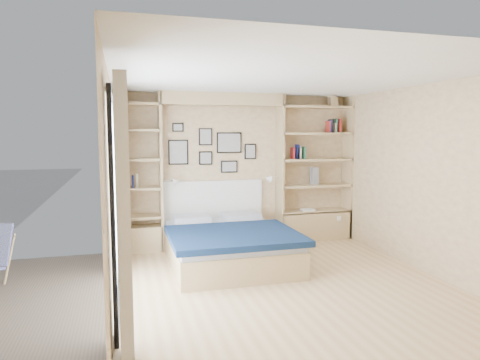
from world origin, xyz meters
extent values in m
plane|color=#DCB885|center=(0.00, 0.00, 0.00)|extent=(4.50, 4.50, 0.00)
plane|color=beige|center=(0.00, 2.25, 1.25)|extent=(4.00, 0.00, 4.00)
plane|color=beige|center=(0.00, -2.25, 1.25)|extent=(4.00, 0.00, 4.00)
plane|color=beige|center=(-2.00, 0.00, 1.25)|extent=(0.00, 4.50, 4.50)
plane|color=beige|center=(2.00, 0.00, 1.25)|extent=(0.00, 4.50, 4.50)
plane|color=white|center=(0.00, 0.00, 2.50)|extent=(4.50, 4.50, 0.00)
cube|color=tan|center=(-1.30, 2.08, 1.25)|extent=(0.04, 0.35, 2.50)
cube|color=tan|center=(0.70, 2.08, 1.25)|extent=(0.04, 0.35, 2.50)
cube|color=tan|center=(-0.30, 2.08, 2.40)|extent=(2.00, 0.35, 0.20)
cube|color=tan|center=(1.98, 2.08, 1.25)|extent=(0.04, 0.35, 2.50)
cube|color=tan|center=(-1.98, 2.08, 1.25)|extent=(0.04, 0.35, 2.50)
cube|color=tan|center=(1.35, 2.08, 0.25)|extent=(1.30, 0.35, 0.50)
cube|color=tan|center=(-1.65, 2.08, 0.20)|extent=(0.70, 0.35, 0.40)
cube|color=black|center=(-1.97, 0.00, 2.23)|extent=(0.04, 2.08, 0.06)
cube|color=black|center=(-1.97, 0.00, 0.03)|extent=(0.04, 2.08, 0.06)
cube|color=black|center=(-1.97, -1.02, 1.10)|extent=(0.04, 0.06, 2.20)
cube|color=black|center=(-1.97, 1.02, 1.10)|extent=(0.04, 0.06, 2.20)
cube|color=silver|center=(-1.98, 0.00, 1.12)|extent=(0.01, 2.00, 2.20)
cube|color=white|center=(-1.88, -1.30, 1.15)|extent=(0.10, 0.45, 2.30)
cube|color=white|center=(-1.88, 1.30, 1.15)|extent=(0.10, 0.45, 2.30)
cube|color=tan|center=(1.35, 2.08, 0.50)|extent=(1.30, 0.35, 0.04)
cube|color=tan|center=(1.35, 2.08, 0.95)|extent=(1.30, 0.35, 0.04)
cube|color=tan|center=(1.35, 2.08, 1.40)|extent=(1.30, 0.35, 0.04)
cube|color=tan|center=(1.35, 2.08, 1.85)|extent=(1.30, 0.35, 0.04)
cube|color=tan|center=(1.35, 2.08, 2.30)|extent=(1.30, 0.35, 0.04)
cube|color=tan|center=(-1.65, 2.08, 0.55)|extent=(0.70, 0.35, 0.04)
cube|color=tan|center=(-1.65, 2.08, 1.00)|extent=(0.70, 0.35, 0.04)
cube|color=tan|center=(-1.65, 2.08, 1.45)|extent=(0.70, 0.35, 0.04)
cube|color=tan|center=(-1.65, 2.08, 1.90)|extent=(0.70, 0.35, 0.04)
cube|color=tan|center=(-1.65, 2.08, 2.30)|extent=(0.70, 0.35, 0.04)
cube|color=tan|center=(-0.45, 1.11, 0.18)|extent=(1.63, 2.04, 0.36)
cube|color=#B3B7C3|center=(-0.45, 1.11, 0.41)|extent=(1.59, 2.00, 0.10)
cube|color=#0D1F3D|center=(-0.45, 0.76, 0.48)|extent=(1.73, 1.43, 0.08)
cube|color=#B3B7C3|center=(-0.86, 1.83, 0.52)|extent=(0.56, 0.41, 0.12)
cube|color=#B3B7C3|center=(-0.04, 1.83, 0.52)|extent=(0.56, 0.41, 0.12)
cube|color=white|center=(-0.45, 2.22, 0.72)|extent=(1.73, 0.04, 0.70)
cube|color=black|center=(-1.00, 2.23, 1.55)|extent=(0.32, 0.02, 0.40)
cube|color=gray|center=(-1.00, 2.21, 1.55)|extent=(0.28, 0.01, 0.36)
cube|color=black|center=(-0.55, 2.23, 1.80)|extent=(0.22, 0.02, 0.28)
cube|color=gray|center=(-0.55, 2.21, 1.80)|extent=(0.18, 0.01, 0.24)
cube|color=black|center=(-0.55, 2.23, 1.45)|extent=(0.22, 0.02, 0.22)
cube|color=gray|center=(-0.55, 2.21, 1.45)|extent=(0.18, 0.01, 0.18)
cube|color=black|center=(-0.15, 2.23, 1.70)|extent=(0.42, 0.02, 0.34)
cube|color=gray|center=(-0.15, 2.21, 1.70)|extent=(0.38, 0.01, 0.30)
cube|color=black|center=(-0.15, 2.23, 1.30)|extent=(0.28, 0.02, 0.20)
cube|color=gray|center=(-0.15, 2.21, 1.30)|extent=(0.24, 0.01, 0.16)
cube|color=black|center=(0.22, 2.23, 1.55)|extent=(0.20, 0.02, 0.26)
cube|color=gray|center=(0.22, 2.21, 1.55)|extent=(0.16, 0.01, 0.22)
cube|color=black|center=(-1.00, 2.23, 1.95)|extent=(0.18, 0.02, 0.14)
cube|color=gray|center=(-1.00, 2.21, 1.95)|extent=(0.14, 0.01, 0.10)
cylinder|color=silver|center=(-1.16, 2.00, 1.12)|extent=(0.20, 0.02, 0.02)
cone|color=white|center=(-1.06, 2.00, 1.10)|extent=(0.13, 0.12, 0.15)
cylinder|color=silver|center=(0.56, 2.00, 1.12)|extent=(0.20, 0.02, 0.02)
cone|color=white|center=(0.46, 2.00, 1.10)|extent=(0.13, 0.12, 0.15)
cube|color=#B2282A|center=(0.93, 2.07, 1.52)|extent=(0.02, 0.15, 0.19)
cube|color=navy|center=(1.01, 2.07, 1.54)|extent=(0.03, 0.15, 0.25)
cube|color=black|center=(1.01, 2.07, 1.52)|extent=(0.03, 0.15, 0.20)
cube|color=#BFB28C|center=(1.04, 2.07, 1.51)|extent=(0.04, 0.15, 0.19)
cube|color=#26593F|center=(1.13, 2.07, 1.53)|extent=(0.03, 0.15, 0.21)
cube|color=#A72D27|center=(1.58, 2.07, 1.97)|extent=(0.02, 0.15, 0.20)
cube|color=navy|center=(1.61, 2.07, 1.97)|extent=(0.03, 0.15, 0.21)
cube|color=black|center=(1.63, 2.07, 1.98)|extent=(0.03, 0.15, 0.23)
cube|color=#BFB28C|center=(1.71, 2.07, 1.95)|extent=(0.04, 0.15, 0.17)
cube|color=#26593F|center=(1.72, 2.07, 1.99)|extent=(0.03, 0.15, 0.24)
cube|color=#A51E1E|center=(1.78, 2.07, 1.99)|extent=(0.03, 0.15, 0.23)
cube|color=navy|center=(-1.73, 2.07, 1.11)|extent=(0.02, 0.15, 0.19)
cube|color=#BFB28C|center=(-1.67, 2.07, 1.13)|extent=(0.03, 0.15, 0.21)
cube|color=tan|center=(1.66, 2.07, 2.40)|extent=(0.13, 0.13, 0.15)
cone|color=tan|center=(1.66, 2.07, 2.51)|extent=(0.20, 0.20, 0.08)
cube|color=slate|center=(1.33, 2.07, 1.12)|extent=(0.12, 0.12, 0.30)
cube|color=white|center=(1.20, 2.02, 0.54)|extent=(0.22, 0.16, 0.03)
cylinder|color=tan|center=(-3.27, 1.02, 0.29)|extent=(0.13, 0.30, 0.62)
camera|label=1|loc=(-1.88, -4.71, 1.85)|focal=32.00mm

